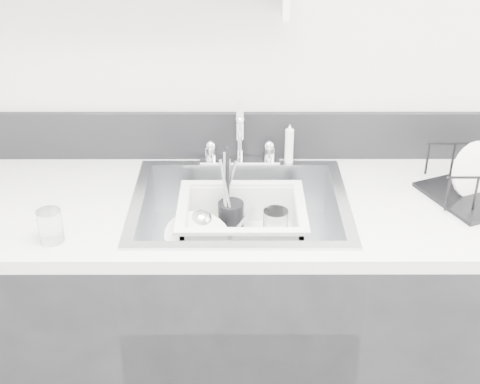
{
  "coord_description": "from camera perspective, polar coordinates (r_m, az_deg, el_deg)",
  "views": [
    {
      "loc": [
        -0.0,
        -0.52,
        1.89
      ],
      "look_at": [
        0.0,
        1.14,
        0.98
      ],
      "focal_mm": 50.0,
      "sensor_mm": 36.0,
      "label": 1
    }
  ],
  "objects": [
    {
      "name": "bowl_small",
      "position": [
        1.97,
        2.55,
        -5.5
      ],
      "size": [
        0.13,
        0.13,
        0.03
      ],
      "primitive_type": "imported",
      "rotation": [
        0.0,
        0.0,
        0.35
      ],
      "color": "white",
      "rests_on": "wash_tub"
    },
    {
      "name": "counter_run",
      "position": [
        2.24,
        -0.0,
        -11.13
      ],
      "size": [
        3.2,
        0.62,
        0.92
      ],
      "color": "black",
      "rests_on": "ground"
    },
    {
      "name": "wash_tub",
      "position": [
        2.03,
        0.14,
        -2.93
      ],
      "size": [
        0.4,
        0.33,
        0.15
      ],
      "primitive_type": null,
      "rotation": [
        0.0,
        0.0,
        -0.06
      ],
      "color": "white",
      "rests_on": "sink"
    },
    {
      "name": "backsplash",
      "position": [
        2.2,
        -0.01,
        4.82
      ],
      "size": [
        3.2,
        0.02,
        0.16
      ],
      "primitive_type": "cube",
      "color": "black",
      "rests_on": "counter_run"
    },
    {
      "name": "utensil_cup",
      "position": [
        2.09,
        -0.79,
        -1.95
      ],
      "size": [
        0.08,
        0.08,
        0.27
      ],
      "rotation": [
        0.0,
        0.0,
        -0.24
      ],
      "color": "black",
      "rests_on": "wash_tub"
    },
    {
      "name": "sink",
      "position": [
        2.02,
        -0.0,
        -3.05
      ],
      "size": [
        0.64,
        0.52,
        0.2
      ],
      "primitive_type": null,
      "color": "silver",
      "rests_on": "counter_run"
    },
    {
      "name": "side_sprayer",
      "position": [
        2.17,
        4.22,
        4.11
      ],
      "size": [
        0.03,
        0.03,
        0.14
      ],
      "primitive_type": "cylinder",
      "color": "white",
      "rests_on": "counter_run"
    },
    {
      "name": "tumbler_counter",
      "position": [
        1.84,
        -15.88,
        -2.81
      ],
      "size": [
        0.08,
        0.08,
        0.09
      ],
      "primitive_type": "cylinder",
      "rotation": [
        0.0,
        0.0,
        -0.36
      ],
      "color": "white",
      "rests_on": "counter_run"
    },
    {
      "name": "room_shell",
      "position": [
        0.93,
        0.07,
        15.79
      ],
      "size": [
        3.5,
        3.0,
        2.6
      ],
      "color": "silver",
      "rests_on": "ground"
    },
    {
      "name": "plate_stack",
      "position": [
        2.01,
        -3.37,
        -4.59
      ],
      "size": [
        0.24,
        0.23,
        0.09
      ],
      "rotation": [
        0.0,
        0.0,
        0.13
      ],
      "color": "white",
      "rests_on": "wash_tub"
    },
    {
      "name": "tumbler_in_tub",
      "position": [
        2.04,
        3.04,
        -2.96
      ],
      "size": [
        0.09,
        0.09,
        0.11
      ],
      "primitive_type": "cylinder",
      "rotation": [
        0.0,
        0.0,
        0.16
      ],
      "color": "white",
      "rests_on": "wash_tub"
    },
    {
      "name": "ladle",
      "position": [
        2.04,
        -1.33,
        -3.32
      ],
      "size": [
        0.32,
        0.18,
        0.09
      ],
      "primitive_type": null,
      "rotation": [
        0.0,
        0.0,
        -0.26
      ],
      "color": "silver",
      "rests_on": "wash_tub"
    },
    {
      "name": "faucet",
      "position": [
        2.16,
        -0.01,
        3.78
      ],
      "size": [
        0.26,
        0.18,
        0.23
      ],
      "color": "silver",
      "rests_on": "counter_run"
    }
  ]
}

